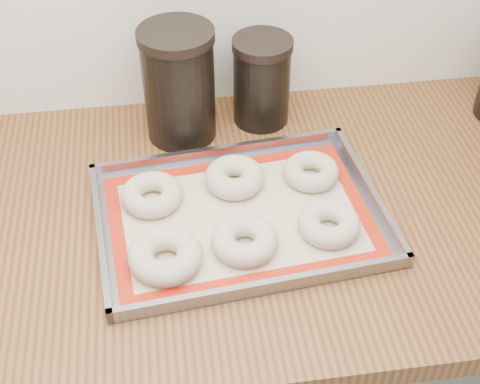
{
  "coord_description": "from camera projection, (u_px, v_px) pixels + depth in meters",
  "views": [
    {
      "loc": [
        -0.3,
        0.87,
        1.67
      ],
      "look_at": [
        -0.19,
        1.65,
        0.96
      ],
      "focal_mm": 50.0,
      "sensor_mm": 36.0,
      "label": 1
    }
  ],
  "objects": [
    {
      "name": "baking_tray",
      "position": [
        240.0,
        216.0,
        1.09
      ],
      "size": [
        0.49,
        0.37,
        0.03
      ],
      "rotation": [
        0.0,
        0.0,
        0.09
      ],
      "color": "gray",
      "rests_on": "countertop"
    },
    {
      "name": "bagel_back_mid",
      "position": [
        235.0,
        177.0,
        1.14
      ],
      "size": [
        0.12,
        0.12,
        0.04
      ],
      "primitive_type": "torus",
      "rotation": [
        0.0,
        0.0,
        -0.21
      ],
      "color": "beige",
      "rests_on": "baking_mat"
    },
    {
      "name": "cabinet",
      "position": [
        325.0,
        355.0,
        1.45
      ],
      "size": [
        3.0,
        0.65,
        0.86
      ],
      "primitive_type": "cube",
      "color": "#60675A",
      "rests_on": "floor"
    },
    {
      "name": "bagel_front_mid",
      "position": [
        245.0,
        240.0,
        1.03
      ],
      "size": [
        0.11,
        0.11,
        0.04
      ],
      "primitive_type": "torus",
      "rotation": [
        0.0,
        0.0,
        -0.07
      ],
      "color": "beige",
      "rests_on": "baking_mat"
    },
    {
      "name": "canister_mid",
      "position": [
        262.0,
        81.0,
        1.24
      ],
      "size": [
        0.11,
        0.11,
        0.17
      ],
      "color": "black",
      "rests_on": "countertop"
    },
    {
      "name": "bagel_front_left",
      "position": [
        165.0,
        256.0,
        1.0
      ],
      "size": [
        0.13,
        0.13,
        0.04
      ],
      "primitive_type": "torus",
      "rotation": [
        0.0,
        0.0,
        -0.2
      ],
      "color": "beige",
      "rests_on": "baking_mat"
    },
    {
      "name": "canister_left",
      "position": [
        179.0,
        84.0,
        1.19
      ],
      "size": [
        0.13,
        0.13,
        0.22
      ],
      "color": "black",
      "rests_on": "countertop"
    },
    {
      "name": "baking_mat",
      "position": [
        240.0,
        217.0,
        1.09
      ],
      "size": [
        0.45,
        0.33,
        0.0
      ],
      "rotation": [
        0.0,
        0.0,
        0.09
      ],
      "color": "#C6B793",
      "rests_on": "baking_tray"
    },
    {
      "name": "countertop",
      "position": [
        348.0,
        204.0,
        1.15
      ],
      "size": [
        3.06,
        0.68,
        0.04
      ],
      "primitive_type": "cube",
      "color": "brown",
      "rests_on": "cabinet"
    },
    {
      "name": "bagel_back_left",
      "position": [
        152.0,
        195.0,
        1.11
      ],
      "size": [
        0.12,
        0.12,
        0.03
      ],
      "primitive_type": "torus",
      "rotation": [
        0.0,
        0.0,
        0.18
      ],
      "color": "beige",
      "rests_on": "baking_mat"
    },
    {
      "name": "bagel_front_right",
      "position": [
        329.0,
        224.0,
        1.06
      ],
      "size": [
        0.11,
        0.11,
        0.04
      ],
      "primitive_type": "torus",
      "rotation": [
        0.0,
        0.0,
        0.09
      ],
      "color": "beige",
      "rests_on": "baking_mat"
    },
    {
      "name": "bagel_back_right",
      "position": [
        311.0,
        172.0,
        1.15
      ],
      "size": [
        0.11,
        0.11,
        0.03
      ],
      "primitive_type": "torus",
      "rotation": [
        0.0,
        0.0,
        -0.15
      ],
      "color": "beige",
      "rests_on": "baking_mat"
    }
  ]
}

